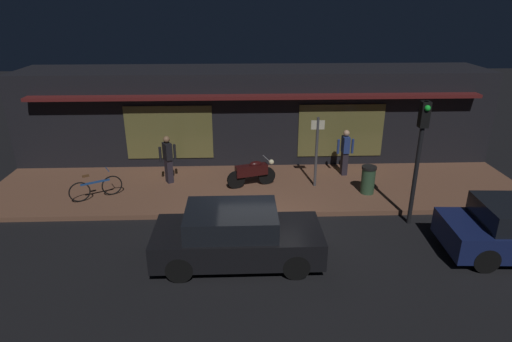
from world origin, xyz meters
name	(u,v)px	position (x,y,z in m)	size (l,w,h in m)	color
ground_plane	(262,235)	(0.00, 0.00, 0.00)	(60.00, 60.00, 0.00)	black
sidewalk_slab	(258,188)	(0.00, 3.00, 0.07)	(18.00, 4.00, 0.15)	brown
storefront_building	(254,114)	(0.00, 6.39, 1.80)	(18.00, 3.30, 3.60)	black
motorcycle	(252,172)	(-0.18, 3.05, 0.65)	(1.66, 0.74, 0.97)	black
bicycle_parked	(96,188)	(-5.19, 2.26, 0.51)	(1.46, 0.85, 0.91)	black
person_photographer	(168,158)	(-3.06, 3.48, 1.03)	(0.57, 0.44, 1.67)	#28232D
person_bystander	(345,151)	(3.16, 3.97, 1.03)	(0.61, 0.39, 1.67)	#28232D
sign_post	(317,148)	(1.94, 2.97, 1.51)	(0.44, 0.09, 2.40)	#47474C
trash_bin	(368,180)	(3.57, 2.33, 0.62)	(0.48, 0.48, 0.93)	#2D4C33
traffic_light_pole	(420,142)	(4.31, 0.50, 2.48)	(0.24, 0.33, 3.60)	black
parked_car_near	(236,236)	(-0.72, -1.25, 0.70)	(4.11, 1.79, 1.42)	black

